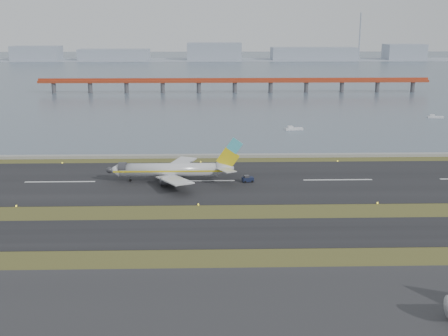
# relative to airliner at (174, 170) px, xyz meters

# --- Properties ---
(ground) EXTENTS (1000.00, 1000.00, 0.00)m
(ground) POSITION_rel_airliner_xyz_m (7.41, -29.83, -3.46)
(ground) COLOR #3B4C1B
(ground) RESTS_ON ground
(taxiway_strip) EXTENTS (1000.00, 18.00, 0.10)m
(taxiway_strip) POSITION_rel_airliner_xyz_m (7.41, -41.83, -3.41)
(taxiway_strip) COLOR black
(taxiway_strip) RESTS_ON ground
(runway_strip) EXTENTS (1000.00, 45.00, 0.10)m
(runway_strip) POSITION_rel_airliner_xyz_m (7.41, 0.17, -3.41)
(runway_strip) COLOR black
(runway_strip) RESTS_ON ground
(seawall) EXTENTS (1000.00, 2.50, 1.00)m
(seawall) POSITION_rel_airliner_xyz_m (7.41, 30.17, -2.96)
(seawall) COLOR gray
(seawall) RESTS_ON ground
(bay_water) EXTENTS (1400.00, 800.00, 1.30)m
(bay_water) POSITION_rel_airliner_xyz_m (7.41, 430.17, -3.46)
(bay_water) COLOR #4C5E6D
(bay_water) RESTS_ON ground
(red_pier) EXTENTS (260.00, 5.00, 10.20)m
(red_pier) POSITION_rel_airliner_xyz_m (27.41, 220.17, 3.82)
(red_pier) COLOR #A9391D
(red_pier) RESTS_ON ground
(far_shoreline) EXTENTS (1400.00, 80.00, 60.50)m
(far_shoreline) POSITION_rel_airliner_xyz_m (21.03, 590.17, 2.61)
(far_shoreline) COLOR #939EAE
(far_shoreline) RESTS_ON ground
(airliner) EXTENTS (38.52, 32.89, 12.80)m
(airliner) POSITION_rel_airliner_xyz_m (0.00, 0.00, 0.00)
(airliner) COLOR silver
(airliner) RESTS_ON ground
(pushback_tug) EXTENTS (3.49, 2.54, 2.01)m
(pushback_tug) POSITION_rel_airliner_xyz_m (21.11, -1.34, -2.48)
(pushback_tug) COLOR #121933
(pushback_tug) RESTS_ON ground
(workboat_near) EXTENTS (7.91, 3.61, 1.85)m
(workboat_near) POSITION_rel_airliner_xyz_m (46.31, 80.69, -2.87)
(workboat_near) COLOR silver
(workboat_near) RESTS_ON ground
(workboat_far) EXTENTS (7.54, 3.63, 1.76)m
(workboat_far) POSITION_rel_airliner_xyz_m (119.73, 110.98, -2.90)
(workboat_far) COLOR silver
(workboat_far) RESTS_ON ground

